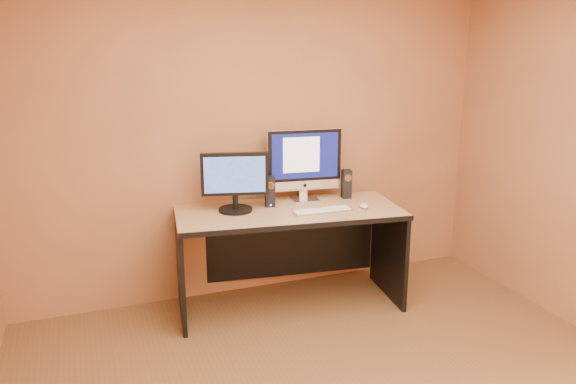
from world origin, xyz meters
name	(u,v)px	position (x,y,z in m)	size (l,w,h in m)	color
walls	(379,202)	(0.00, 0.00, 1.30)	(4.00, 4.00, 2.60)	#A86E43
desk	(289,258)	(0.12, 1.57, 0.40)	(1.73, 0.76, 0.80)	tan
imac	(305,165)	(0.34, 1.79, 1.10)	(0.62, 0.23, 0.60)	silver
second_monitor	(235,182)	(-0.28, 1.69, 1.03)	(0.52, 0.26, 0.46)	black
speaker_left	(270,192)	(0.01, 1.72, 0.92)	(0.07, 0.08, 0.24)	black
speaker_right	(346,184)	(0.69, 1.73, 0.92)	(0.07, 0.08, 0.24)	black
keyboard	(322,210)	(0.34, 1.44, 0.81)	(0.47, 0.13, 0.02)	silver
mouse	(364,206)	(0.68, 1.41, 0.82)	(0.06, 0.11, 0.04)	silver
cable_a	(305,197)	(0.37, 1.86, 0.81)	(0.01, 0.01, 0.24)	black
cable_b	(304,197)	(0.37, 1.87, 0.81)	(0.01, 0.01, 0.20)	black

